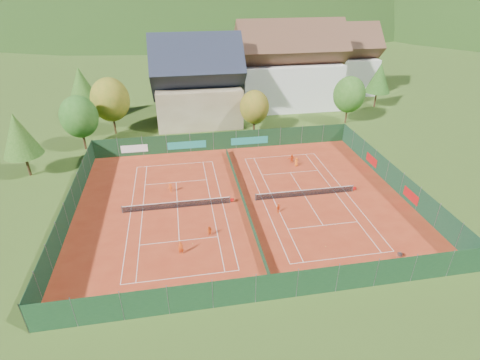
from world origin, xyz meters
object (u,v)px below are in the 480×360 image
object	(u,v)px
player_left_far	(171,188)
player_right_far_a	(296,162)
hotel_block_b	(337,63)
player_left_near	(181,248)
ball_hopper	(400,254)
player_right_near	(278,208)
player_right_far_b	(292,159)
hotel_block_a	(289,70)
chalet	(197,86)
player_left_mid	(210,231)

from	to	relation	value
player_left_far	player_right_far_a	world-z (taller)	player_right_far_a
hotel_block_b	player_left_near	xyz separation A→B (m)	(-37.84, -52.56, -5.86)
hotel_block_b	ball_hopper	xyz separation A→B (m)	(-16.66, -57.00, -6.06)
player_left_near	player_right_far_a	world-z (taller)	player_left_near
hotel_block_b	player_right_near	size ratio (longest dim) A/B	14.37
player_right_near	player_right_far_b	xyz separation A→B (m)	(5.41, 12.43, 0.04)
hotel_block_a	player_left_near	bearing A→B (deg)	-118.15
chalet	hotel_block_b	distance (m)	35.85
player_left_near	player_right_far_a	xyz separation A→B (m)	(17.30, 16.88, -0.11)
player_left_mid	player_left_far	distance (m)	10.79
chalet	player_left_near	world-z (taller)	chalet
hotel_block_a	player_right_near	size ratio (longest dim) A/B	17.96
hotel_block_b	player_left_far	xyz separation A→B (m)	(-38.73, -40.09, -5.98)
player_left_far	player_right_near	xyz separation A→B (m)	(12.45, -6.88, -0.04)
player_right_near	player_right_far_b	bearing A→B (deg)	24.92
hotel_block_b	player_right_far_b	bearing A→B (deg)	-121.15
hotel_block_a	ball_hopper	world-z (taller)	hotel_block_a
player_left_far	chalet	bearing A→B (deg)	-99.84
player_left_near	player_left_far	bearing A→B (deg)	87.82
player_left_mid	player_right_near	bearing A→B (deg)	57.40
player_right_far_a	ball_hopper	bearing A→B (deg)	102.97
player_left_near	player_left_mid	world-z (taller)	player_left_near
hotel_block_b	player_left_near	size ratio (longest dim) A/B	11.38
hotel_block_a	player_left_mid	xyz separation A→B (m)	(-20.72, -42.11, -6.76)
chalet	hotel_block_a	distance (m)	19.94
ball_hopper	player_right_near	distance (m)	13.90
ball_hopper	player_left_mid	distance (m)	19.33
ball_hopper	player_right_far_a	distance (m)	21.66
player_left_near	player_right_far_a	size ratio (longest dim) A/B	1.18
player_left_far	player_left_mid	bearing A→B (deg)	114.32
ball_hopper	player_right_far_b	distance (m)	22.85
hotel_block_a	player_right_far_a	bearing A→B (deg)	-103.30
player_left_mid	player_right_far_b	world-z (taller)	player_right_far_b
player_left_mid	hotel_block_b	bearing A→B (deg)	92.29
player_left_mid	player_right_far_a	distance (m)	20.22
hotel_block_b	player_right_near	bearing A→B (deg)	-119.23
player_left_near	player_left_mid	xyz separation A→B (m)	(3.12, 2.45, -0.14)
chalet	ball_hopper	bearing A→B (deg)	-69.19
hotel_block_a	player_left_near	xyz separation A→B (m)	(-23.84, -44.56, -6.62)
player_right_far_a	player_right_far_b	size ratio (longest dim) A/B	1.00
chalet	player_left_mid	bearing A→B (deg)	-92.73
chalet	player_left_far	xyz separation A→B (m)	(-5.73, -26.09, -5.98)
chalet	player_left_far	size ratio (longest dim) A/B	12.59
player_left_mid	player_right_near	distance (m)	9.01
hotel_block_b	player_left_mid	world-z (taller)	hotel_block_b
hotel_block_a	player_right_far_a	size ratio (longest dim) A/B	16.73
ball_hopper	player_right_far_a	bearing A→B (deg)	100.34
chalet	player_left_far	bearing A→B (deg)	-102.38
hotel_block_a	hotel_block_b	size ratio (longest dim) A/B	1.25
chalet	player_right_near	distance (m)	34.18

